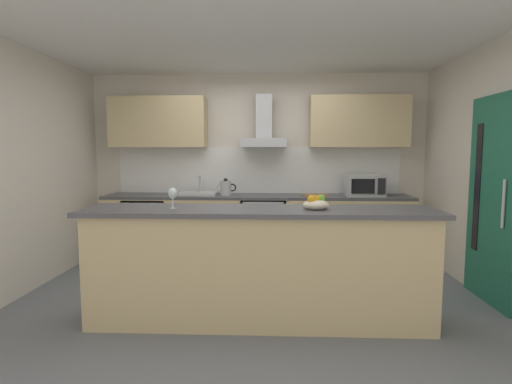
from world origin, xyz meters
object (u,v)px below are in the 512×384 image
at_px(refrigerator, 149,229).
at_px(sink, 199,193).
at_px(microwave, 364,185).
at_px(range_hood, 264,131).
at_px(wine_glass, 173,194).
at_px(fruit_bowl, 316,204).
at_px(chopping_board, 315,195).
at_px(kettle, 226,188).
at_px(oven, 264,227).

bearing_deg(refrigerator, sink, 1.11).
xyz_separation_m(microwave, range_hood, (-1.36, 0.16, 0.74)).
height_order(wine_glass, fruit_bowl, wine_glass).
bearing_deg(microwave, wine_glass, -135.35).
height_order(microwave, chopping_board, microwave).
height_order(refrigerator, range_hood, range_hood).
relative_size(kettle, range_hood, 0.40).
bearing_deg(sink, oven, -0.70).
height_order(fruit_bowl, chopping_board, fruit_bowl).
xyz_separation_m(kettle, range_hood, (0.52, 0.16, 0.78)).
bearing_deg(range_hood, sink, -172.51).
height_order(microwave, fruit_bowl, microwave).
bearing_deg(range_hood, kettle, -162.53).
bearing_deg(sink, microwave, -0.98).
bearing_deg(kettle, chopping_board, 0.47).
distance_m(range_hood, fruit_bowl, 2.38).
bearing_deg(refrigerator, chopping_board, -0.52).
height_order(range_hood, fruit_bowl, range_hood).
distance_m(oven, range_hood, 1.33).
xyz_separation_m(microwave, kettle, (-1.88, -0.01, -0.04)).
distance_m(sink, wine_glass, 2.12).
bearing_deg(oven, kettle, -176.28).
height_order(oven, kettle, kettle).
relative_size(sink, kettle, 1.73).
xyz_separation_m(oven, kettle, (-0.52, -0.03, 0.55)).
bearing_deg(microwave, refrigerator, 179.51).
relative_size(fruit_bowl, chopping_board, 0.65).
bearing_deg(chopping_board, fruit_bowl, -95.68).
xyz_separation_m(range_hood, fruit_bowl, (0.49, -2.21, -0.73)).
xyz_separation_m(wine_glass, chopping_board, (1.43, 2.07, -0.23)).
distance_m(oven, kettle, 0.75).
relative_size(oven, microwave, 1.60).
height_order(oven, microwave, microwave).
height_order(sink, kettle, sink).
distance_m(oven, fruit_bowl, 2.22).
relative_size(sink, fruit_bowl, 2.27).
height_order(oven, chopping_board, chopping_board).
bearing_deg(microwave, oven, 178.83).
height_order(refrigerator, kettle, kettle).
xyz_separation_m(refrigerator, fruit_bowl, (2.10, -2.08, 0.63)).
height_order(oven, sink, sink).
height_order(oven, range_hood, range_hood).
bearing_deg(wine_glass, oven, 70.74).
relative_size(kettle, fruit_bowl, 1.31).
distance_m(sink, kettle, 0.39).
distance_m(kettle, fruit_bowl, 2.28).
bearing_deg(fruit_bowl, oven, 103.32).
relative_size(oven, range_hood, 1.11).
height_order(refrigerator, sink, sink).
distance_m(oven, sink, 1.02).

